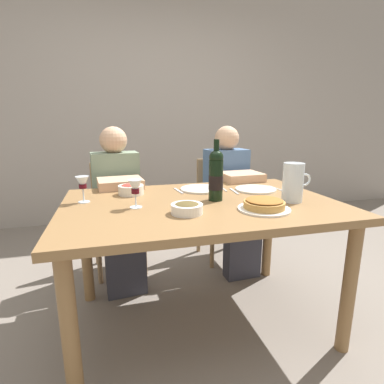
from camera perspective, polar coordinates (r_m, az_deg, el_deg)
name	(u,v)px	position (r m, az deg, el deg)	size (l,w,h in m)	color
ground_plane	(200,320)	(2.01, 1.56, -23.20)	(8.00, 8.00, 0.00)	slate
back_wall	(149,104)	(3.77, -8.11, 16.26)	(8.00, 0.10, 2.80)	#A3998E
dining_table	(201,217)	(1.70, 1.71, -4.80)	(1.50, 1.00, 0.76)	olive
wine_bottle	(216,175)	(1.68, 4.56, 3.18)	(0.08, 0.08, 0.34)	black
water_pitcher	(293,185)	(1.75, 18.62, 1.33)	(0.17, 0.11, 0.22)	silver
baked_tart	(264,205)	(1.55, 13.53, -2.35)	(0.26, 0.26, 0.06)	white
salad_bowl	(131,189)	(1.86, -11.50, 0.59)	(0.15, 0.15, 0.07)	silver
olive_bowl	(187,208)	(1.45, -0.97, -3.01)	(0.15, 0.15, 0.06)	white
wine_glass_left_diner	(135,188)	(1.56, -10.73, 0.73)	(0.07, 0.07, 0.15)	silver
wine_glass_right_diner	(83,184)	(1.74, -20.07, 1.47)	(0.07, 0.07, 0.15)	silver
dinner_plate_left_setting	(256,189)	(1.99, 11.99, 0.51)	(0.26, 0.26, 0.01)	silver
dinner_plate_right_setting	(201,189)	(1.96, 1.71, 0.58)	(0.27, 0.27, 0.01)	silver
fork_left_setting	(234,191)	(1.93, 7.99, 0.16)	(0.16, 0.01, 0.01)	silver
knife_left_setting	(276,189)	(2.06, 15.71, 0.64)	(0.18, 0.01, 0.01)	silver
knife_right_setting	(223,188)	(2.00, 5.83, 0.73)	(0.18, 0.01, 0.01)	silver
spoon_right_setting	(178,191)	(1.92, -2.58, 0.23)	(0.16, 0.01, 0.01)	silver
chair_left	(116,209)	(2.53, -14.17, -3.16)	(0.44, 0.44, 0.87)	#9E7A51
diner_left	(119,202)	(2.27, -13.75, -1.87)	(0.37, 0.53, 1.16)	gray
chair_right	(220,201)	(2.71, 5.30, -1.76)	(0.42, 0.42, 0.87)	#9E7A51
diner_right	(231,194)	(2.47, 7.48, -0.42)	(0.35, 0.52, 1.16)	#4C6B93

